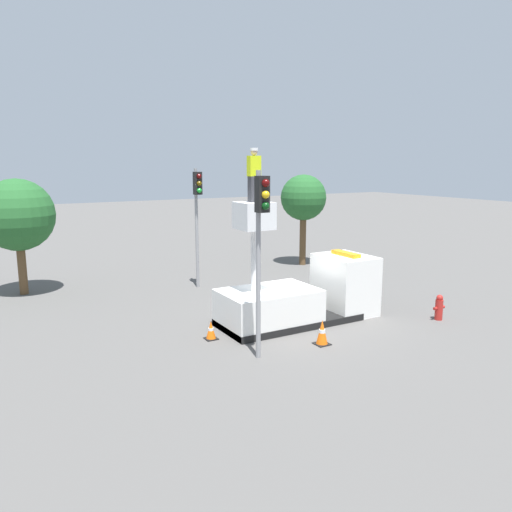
{
  "coord_description": "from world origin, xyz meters",
  "views": [
    {
      "loc": [
        -9.57,
        -14.32,
        5.66
      ],
      "look_at": [
        -2.02,
        -1.13,
        2.81
      ],
      "focal_mm": 35.0,
      "sensor_mm": 36.0,
      "label": 1
    }
  ],
  "objects_px": {
    "bucket_truck": "(301,295)",
    "tree_right_bg": "(18,215)",
    "fire_hydrant": "(439,308)",
    "traffic_cone_rear": "(211,331)",
    "worker": "(254,175)",
    "traffic_light_pole": "(261,228)",
    "traffic_light_across": "(197,204)",
    "traffic_cone_curbside": "(322,333)",
    "tree_left_bg": "(303,198)"
  },
  "relations": [
    {
      "from": "traffic_light_across",
      "to": "fire_hydrant",
      "type": "height_order",
      "value": "traffic_light_across"
    },
    {
      "from": "traffic_light_pole",
      "to": "traffic_cone_rear",
      "type": "relative_size",
      "value": 9.0
    },
    {
      "from": "fire_hydrant",
      "to": "traffic_cone_curbside",
      "type": "height_order",
      "value": "fire_hydrant"
    },
    {
      "from": "tree_right_bg",
      "to": "traffic_light_pole",
      "type": "bearing_deg",
      "value": -65.4
    },
    {
      "from": "worker",
      "to": "traffic_light_across",
      "type": "xyz_separation_m",
      "value": [
        0.69,
        6.34,
        -1.43
      ]
    },
    {
      "from": "traffic_light_pole",
      "to": "traffic_cone_curbside",
      "type": "height_order",
      "value": "traffic_light_pole"
    },
    {
      "from": "worker",
      "to": "traffic_light_pole",
      "type": "xyz_separation_m",
      "value": [
        -1.15,
        -2.41,
        -1.41
      ]
    },
    {
      "from": "bucket_truck",
      "to": "traffic_cone_curbside",
      "type": "bearing_deg",
      "value": -109.22
    },
    {
      "from": "traffic_light_across",
      "to": "tree_right_bg",
      "type": "height_order",
      "value": "traffic_light_across"
    },
    {
      "from": "fire_hydrant",
      "to": "tree_left_bg",
      "type": "distance_m",
      "value": 11.36
    },
    {
      "from": "traffic_light_across",
      "to": "worker",
      "type": "bearing_deg",
      "value": -96.17
    },
    {
      "from": "traffic_light_across",
      "to": "traffic_cone_curbside",
      "type": "distance_m",
      "value": 9.35
    },
    {
      "from": "traffic_cone_rear",
      "to": "tree_left_bg",
      "type": "xyz_separation_m",
      "value": [
        9.58,
        8.5,
        3.44
      ]
    },
    {
      "from": "worker",
      "to": "traffic_cone_rear",
      "type": "distance_m",
      "value": 5.27
    },
    {
      "from": "traffic_light_across",
      "to": "tree_right_bg",
      "type": "xyz_separation_m",
      "value": [
        -7.11,
        2.78,
        -0.38
      ]
    },
    {
      "from": "bucket_truck",
      "to": "fire_hydrant",
      "type": "relative_size",
      "value": 6.31
    },
    {
      "from": "worker",
      "to": "traffic_cone_curbside",
      "type": "height_order",
      "value": "worker"
    },
    {
      "from": "traffic_light_across",
      "to": "tree_left_bg",
      "type": "xyz_separation_m",
      "value": [
        7.2,
        2.01,
        -0.11
      ]
    },
    {
      "from": "traffic_cone_rear",
      "to": "tree_right_bg",
      "type": "height_order",
      "value": "tree_right_bg"
    },
    {
      "from": "traffic_light_across",
      "to": "tree_right_bg",
      "type": "distance_m",
      "value": 7.64
    },
    {
      "from": "worker",
      "to": "traffic_light_across",
      "type": "relative_size",
      "value": 0.32
    },
    {
      "from": "bucket_truck",
      "to": "traffic_cone_rear",
      "type": "xyz_separation_m",
      "value": [
        -3.66,
        -0.15,
        -0.66
      ]
    },
    {
      "from": "traffic_light_pole",
      "to": "fire_hydrant",
      "type": "relative_size",
      "value": 5.8
    },
    {
      "from": "traffic_light_across",
      "to": "traffic_cone_curbside",
      "type": "height_order",
      "value": "traffic_light_across"
    },
    {
      "from": "tree_left_bg",
      "to": "bucket_truck",
      "type": "bearing_deg",
      "value": -125.34
    },
    {
      "from": "bucket_truck",
      "to": "traffic_cone_curbside",
      "type": "distance_m",
      "value": 2.53
    },
    {
      "from": "bucket_truck",
      "to": "worker",
      "type": "xyz_separation_m",
      "value": [
        -1.96,
        0.0,
        4.33
      ]
    },
    {
      "from": "traffic_cone_curbside",
      "to": "traffic_light_pole",
      "type": "bearing_deg",
      "value": -178.19
    },
    {
      "from": "traffic_light_pole",
      "to": "traffic_cone_curbside",
      "type": "xyz_separation_m",
      "value": [
        2.29,
        0.07,
        -3.48
      ]
    },
    {
      "from": "worker",
      "to": "traffic_light_pole",
      "type": "relative_size",
      "value": 0.32
    },
    {
      "from": "traffic_light_across",
      "to": "traffic_light_pole",
      "type": "bearing_deg",
      "value": -101.82
    },
    {
      "from": "bucket_truck",
      "to": "worker",
      "type": "relative_size",
      "value": 3.4
    },
    {
      "from": "bucket_truck",
      "to": "traffic_light_across",
      "type": "distance_m",
      "value": 7.08
    },
    {
      "from": "bucket_truck",
      "to": "tree_right_bg",
      "type": "xyz_separation_m",
      "value": [
        -8.38,
        9.11,
        2.51
      ]
    },
    {
      "from": "bucket_truck",
      "to": "traffic_cone_rear",
      "type": "relative_size",
      "value": 9.79
    },
    {
      "from": "worker",
      "to": "tree_right_bg",
      "type": "distance_m",
      "value": 11.3
    },
    {
      "from": "worker",
      "to": "traffic_light_across",
      "type": "height_order",
      "value": "worker"
    },
    {
      "from": "fire_hydrant",
      "to": "traffic_cone_curbside",
      "type": "bearing_deg",
      "value": 178.98
    },
    {
      "from": "fire_hydrant",
      "to": "traffic_cone_rear",
      "type": "height_order",
      "value": "fire_hydrant"
    },
    {
      "from": "bucket_truck",
      "to": "tree_right_bg",
      "type": "height_order",
      "value": "tree_right_bg"
    },
    {
      "from": "fire_hydrant",
      "to": "traffic_cone_rear",
      "type": "distance_m",
      "value": 8.41
    },
    {
      "from": "traffic_light_across",
      "to": "tree_left_bg",
      "type": "height_order",
      "value": "traffic_light_across"
    },
    {
      "from": "fire_hydrant",
      "to": "traffic_cone_rear",
      "type": "relative_size",
      "value": 1.55
    },
    {
      "from": "tree_right_bg",
      "to": "bucket_truck",
      "type": "bearing_deg",
      "value": -47.4
    },
    {
      "from": "bucket_truck",
      "to": "worker",
      "type": "height_order",
      "value": "worker"
    },
    {
      "from": "bucket_truck",
      "to": "worker",
      "type": "bearing_deg",
      "value": 180.0
    },
    {
      "from": "bucket_truck",
      "to": "traffic_light_pole",
      "type": "height_order",
      "value": "traffic_light_pole"
    },
    {
      "from": "tree_right_bg",
      "to": "traffic_cone_rear",
      "type": "bearing_deg",
      "value": -62.99
    },
    {
      "from": "traffic_light_pole",
      "to": "traffic_cone_curbside",
      "type": "bearing_deg",
      "value": 1.81
    },
    {
      "from": "tree_left_bg",
      "to": "tree_right_bg",
      "type": "height_order",
      "value": "tree_left_bg"
    }
  ]
}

